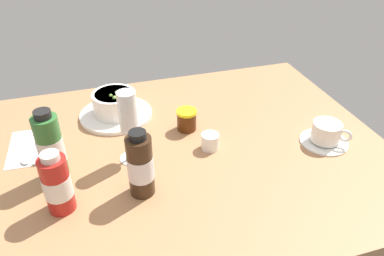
{
  "coord_description": "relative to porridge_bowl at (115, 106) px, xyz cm",
  "views": [
    {
      "loc": [
        19.72,
        77.15,
        59.75
      ],
      "look_at": [
        -3.47,
        0.74,
        6.69
      ],
      "focal_mm": 35.36,
      "sensor_mm": 36.0,
      "label": 1
    }
  ],
  "objects": [
    {
      "name": "coffee_cup",
      "position": [
        -51.97,
        29.92,
        -0.79
      ],
      "size": [
        12.77,
        12.77,
        6.12
      ],
      "color": "white",
      "rests_on": "ground_plane"
    },
    {
      "name": "sauce_bottle_red",
      "position": [
        15.99,
        34.53,
        3.2
      ],
      "size": [
        5.94,
        5.94,
        14.72
      ],
      "color": "#B21E19",
      "rests_on": "ground_plane"
    },
    {
      "name": "sauce_bottle_green",
      "position": [
        16.98,
        23.34,
        4.86
      ],
      "size": [
        5.96,
        5.96,
        18.2
      ],
      "color": "#337233",
      "rests_on": "ground_plane"
    },
    {
      "name": "ground_plane",
      "position": [
        -13.46,
        21.66,
        -5.08
      ],
      "size": [
        110.0,
        84.0,
        3.0
      ],
      "primitive_type": "cube",
      "color": "#A8754C"
    },
    {
      "name": "jam_jar",
      "position": [
        -18.31,
        12.71,
        -0.52
      ],
      "size": [
        5.72,
        5.72,
        6.06
      ],
      "color": "#4D230B",
      "rests_on": "ground_plane"
    },
    {
      "name": "cutlery_setting",
      "position": [
        23.09,
        9.71,
        -3.32
      ],
      "size": [
        13.41,
        17.58,
        0.9
      ],
      "color": "white",
      "rests_on": "ground_plane"
    },
    {
      "name": "sauce_bottle_brown",
      "position": [
        -1.52,
        34.5,
        3.97
      ],
      "size": [
        5.82,
        5.82,
        16.4
      ],
      "color": "#382314",
      "rests_on": "ground_plane"
    },
    {
      "name": "porridge_bowl",
      "position": [
        0.0,
        0.0,
        0.0
      ],
      "size": [
        21.31,
        21.31,
        8.5
      ],
      "color": "white",
      "rests_on": "ground_plane"
    },
    {
      "name": "creamer_jug",
      "position": [
        -21.56,
        23.18,
        -1.36
      ],
      "size": [
        4.69,
        5.63,
        4.94
      ],
      "color": "white",
      "rests_on": "ground_plane"
    },
    {
      "name": "wine_glass",
      "position": [
        -1.32,
        21.46,
        8.93
      ],
      "size": [
        6.45,
        6.45,
        18.98
      ],
      "color": "white",
      "rests_on": "ground_plane"
    }
  ]
}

